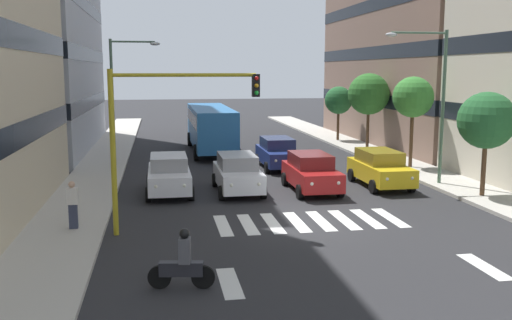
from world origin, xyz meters
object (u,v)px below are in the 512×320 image
car_1 (311,172)px  street_tree_3 (339,100)px  street_lamp_left (434,90)px  street_tree_2 (369,94)px  street_tree_1 (413,98)px  motorcycle_with_rider (182,264)px  car_3 (169,174)px  car_row2_0 (278,153)px  car_2 (238,173)px  street_lamp_right (120,89)px  bus_behind_traffic (211,124)px  traffic_light_gantry (157,123)px  street_tree_0 (487,121)px  car_0 (380,168)px  pedestrian_waiting (73,204)px

car_1 → street_tree_3: street_tree_3 is taller
street_lamp_left → street_tree_2: size_ratio=1.39×
street_tree_1 → motorcycle_with_rider: bearing=49.2°
car_1 → street_tree_1: (-6.99, -4.66, 3.10)m
car_3 → car_row2_0: same height
car_1 → street_tree_3: size_ratio=1.08×
car_2 → street_tree_1: street_tree_1 is taller
car_row2_0 → street_lamp_left: street_lamp_left is taller
motorcycle_with_rider → street_lamp_right: size_ratio=0.24×
bus_behind_traffic → car_3: bearing=76.7°
street_tree_1 → street_tree_2: (-0.17, -7.07, -0.11)m
bus_behind_traffic → motorcycle_with_rider: bus_behind_traffic is taller
street_tree_1 → street_tree_2: 7.07m
traffic_light_gantry → street_lamp_left: bearing=-155.7°
motorcycle_with_rider → street_lamp_right: street_lamp_right is taller
car_2 → motorcycle_with_rider: size_ratio=2.62×
car_1 → traffic_light_gantry: 9.28m
car_row2_0 → motorcycle_with_rider: car_row2_0 is taller
car_2 → street_tree_0: size_ratio=1.00×
traffic_light_gantry → street_lamp_left: street_lamp_left is taller
car_0 → pedestrian_waiting: pedestrian_waiting is taller
car_2 → street_lamp_left: street_lamp_left is taller
car_row2_0 → street_tree_2: size_ratio=0.87×
car_row2_0 → bus_behind_traffic: 7.94m
car_0 → street_tree_3: (-3.31, -16.59, 2.30)m
pedestrian_waiting → bus_behind_traffic: bearing=-109.0°
street_tree_2 → pedestrian_waiting: (16.87, 16.82, -2.88)m
car_0 → street_lamp_right: bearing=-31.5°
car_3 → street_lamp_left: 12.77m
traffic_light_gantry → car_1: bearing=-140.6°
street_lamp_left → street_tree_2: bearing=-96.5°
car_row2_0 → motorcycle_with_rider: bearing=70.4°
street_tree_0 → street_lamp_left: bearing=-70.7°
bus_behind_traffic → street_tree_2: bearing=170.7°
bus_behind_traffic → street_lamp_left: bearing=124.5°
car_1 → street_lamp_right: size_ratio=0.63×
traffic_light_gantry → street_lamp_right: street_lamp_right is taller
street_tree_1 → pedestrian_waiting: bearing=30.3°
car_2 → street_tree_0: street_tree_0 is taller
pedestrian_waiting → street_tree_3: bearing=-126.7°
car_3 → street_lamp_right: size_ratio=0.63×
pedestrian_waiting → street_tree_1: bearing=-149.7°
car_1 → car_row2_0: 6.21m
car_0 → bus_behind_traffic: bearing=-62.2°
car_1 → street_tree_2: (-7.17, -11.73, 2.99)m
bus_behind_traffic → motorcycle_with_rider: (2.95, 24.18, -1.21)m
car_2 → motorcycle_with_rider: 11.46m
car_3 → street_tree_2: 17.82m
car_2 → street_tree_1: size_ratio=0.89×
car_0 → car_row2_0: same height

